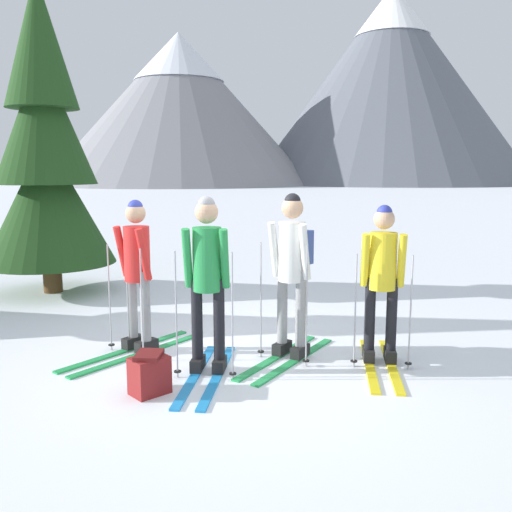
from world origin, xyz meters
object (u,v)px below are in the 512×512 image
skier_in_white (292,266)px  skier_in_red (137,271)px  skier_in_green (208,274)px  skier_in_yellow (382,276)px  pine_tree_mid (45,152)px  backpack_on_snow_front (149,374)px

skier_in_white → skier_in_red: bearing=177.5°
skier_in_green → skier_in_yellow: (1.74, 0.39, -0.07)m
pine_tree_mid → skier_in_white: bearing=-36.8°
skier_in_yellow → pine_tree_mid: 5.85m
skier_in_red → pine_tree_mid: bearing=127.9°
skier_in_red → skier_in_white: skier_in_white is taller
skier_in_white → pine_tree_mid: (-3.90, 2.92, 1.28)m
skier_in_red → pine_tree_mid: (-2.22, 2.85, 1.37)m
skier_in_green → pine_tree_mid: (-3.08, 3.42, 1.29)m
pine_tree_mid → backpack_on_snow_front: pine_tree_mid is taller
skier_in_white → skier_in_green: bearing=-149.0°
pine_tree_mid → backpack_on_snow_front: 5.21m
skier_in_red → skier_in_yellow: bearing=-4.0°
pine_tree_mid → skier_in_green: bearing=-48.0°
skier_in_white → skier_in_yellow: 0.92m
skier_in_red → skier_in_yellow: 2.61m
skier_in_white → backpack_on_snow_front: (-1.27, -1.07, -0.80)m
skier_in_white → pine_tree_mid: 5.04m
pine_tree_mid → backpack_on_snow_front: (2.63, -3.99, -2.09)m
skier_in_yellow → pine_tree_mid: pine_tree_mid is taller
skier_in_white → skier_in_yellow: size_ratio=1.07×
pine_tree_mid → backpack_on_snow_front: bearing=-56.6°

